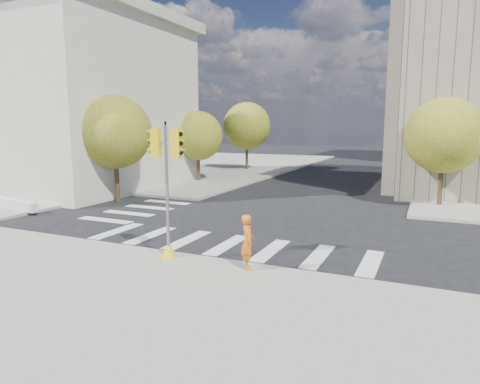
% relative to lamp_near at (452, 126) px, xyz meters
% --- Properties ---
extents(ground, '(160.00, 160.00, 0.00)m').
position_rel_lamp_near_xyz_m(ground, '(-8.00, -14.00, -4.58)').
color(ground, black).
rests_on(ground, ground).
extents(sidewalk_near, '(30.00, 14.00, 0.15)m').
position_rel_lamp_near_xyz_m(sidewalk_near, '(-8.00, -25.00, -4.50)').
color(sidewalk_near, gray).
rests_on(sidewalk_near, ground).
extents(sidewalk_far_left, '(28.00, 40.00, 0.15)m').
position_rel_lamp_near_xyz_m(sidewalk_far_left, '(-28.00, 12.00, -4.50)').
color(sidewalk_far_left, gray).
rests_on(sidewalk_far_left, ground).
extents(classical_building, '(19.00, 15.00, 12.70)m').
position_rel_lamp_near_xyz_m(classical_building, '(-28.00, -6.00, 1.86)').
color(classical_building, beige).
rests_on(classical_building, ground).
extents(tree_lw_near, '(4.40, 4.40, 6.41)m').
position_rel_lamp_near_xyz_m(tree_lw_near, '(-18.50, -10.00, -0.38)').
color(tree_lw_near, '#382616').
rests_on(tree_lw_near, ground).
extents(tree_lw_mid, '(4.00, 4.00, 5.77)m').
position_rel_lamp_near_xyz_m(tree_lw_mid, '(-18.50, 0.00, -0.82)').
color(tree_lw_mid, '#382616').
rests_on(tree_lw_mid, ground).
extents(tree_lw_far, '(4.80, 4.80, 6.95)m').
position_rel_lamp_near_xyz_m(tree_lw_far, '(-18.50, 10.00, -0.04)').
color(tree_lw_far, '#382616').
rests_on(tree_lw_far, ground).
extents(tree_re_near, '(4.20, 4.20, 6.16)m').
position_rel_lamp_near_xyz_m(tree_re_near, '(-0.50, -4.00, -0.53)').
color(tree_re_near, '#382616').
rests_on(tree_re_near, ground).
extents(tree_re_mid, '(4.60, 4.60, 6.66)m').
position_rel_lamp_near_xyz_m(tree_re_mid, '(-0.50, 8.00, -0.23)').
color(tree_re_mid, '#382616').
rests_on(tree_re_mid, ground).
extents(tree_re_far, '(4.00, 4.00, 5.88)m').
position_rel_lamp_near_xyz_m(tree_re_far, '(-0.50, 20.00, -0.71)').
color(tree_re_far, '#382616').
rests_on(tree_re_far, ground).
extents(lamp_near, '(0.35, 0.18, 8.11)m').
position_rel_lamp_near_xyz_m(lamp_near, '(0.00, 0.00, 0.00)').
color(lamp_near, black).
rests_on(lamp_near, sidewalk_far_right).
extents(lamp_far, '(0.35, 0.18, 8.11)m').
position_rel_lamp_near_xyz_m(lamp_far, '(0.00, 14.00, 0.00)').
color(lamp_far, black).
rests_on(lamp_far, sidewalk_far_right).
extents(traffic_signal, '(1.07, 0.56, 4.60)m').
position_rel_lamp_near_xyz_m(traffic_signal, '(-9.06, -18.60, -2.48)').
color(traffic_signal, '#E0B80B').
rests_on(traffic_signal, sidewalk_near).
extents(photographer, '(0.67, 0.76, 1.74)m').
position_rel_lamp_near_xyz_m(photographer, '(-6.11, -18.60, -3.56)').
color(photographer, orange).
rests_on(photographer, sidewalk_near).
extents(planter_wall, '(5.98, 1.45, 0.50)m').
position_rel_lamp_near_xyz_m(planter_wall, '(-22.52, -14.61, -4.18)').
color(planter_wall, silver).
rests_on(planter_wall, sidewalk_left_near).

